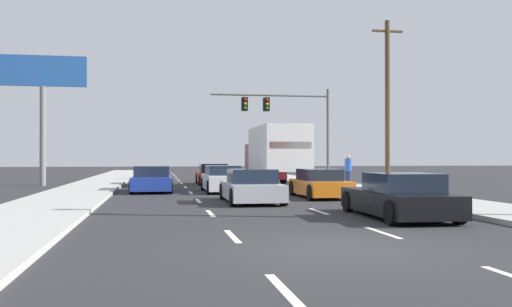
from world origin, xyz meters
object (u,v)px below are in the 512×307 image
(car_red, at_px, (213,175))
(traffic_signal_mast, at_px, (280,112))
(box_truck, at_px, (275,152))
(utility_pole_mid, at_px, (387,101))
(car_white, at_px, (223,180))
(pedestrian_near_corner, at_px, (348,170))
(car_black, at_px, (399,198))
(car_orange, at_px, (320,184))
(car_green, at_px, (151,177))
(car_silver, at_px, (251,187))
(roadside_billboard, at_px, (43,90))
(car_blue, at_px, (152,180))

(car_red, xyz_separation_m, traffic_signal_mast, (5.15, 3.78, 4.36))
(box_truck, relative_size, utility_pole_mid, 0.90)
(car_white, bearing_deg, pedestrian_near_corner, 19.17)
(car_red, bearing_deg, car_white, -92.24)
(car_black, bearing_deg, car_orange, 89.50)
(car_orange, bearing_deg, car_green, 122.19)
(box_truck, height_order, utility_pole_mid, utility_pole_mid)
(car_white, xyz_separation_m, car_black, (3.52, -12.49, -0.03))
(car_green, relative_size, car_orange, 1.05)
(car_silver, relative_size, roadside_billboard, 0.59)
(car_silver, bearing_deg, traffic_signal_mast, 74.24)
(pedestrian_near_corner, bearing_deg, car_orange, -117.91)
(car_orange, bearing_deg, car_silver, -148.77)
(car_orange, relative_size, roadside_billboard, 0.54)
(car_blue, height_order, car_silver, car_blue)
(car_orange, bearing_deg, car_black, -90.50)
(car_orange, bearing_deg, roadside_billboard, 137.93)
(car_blue, distance_m, traffic_signal_mast, 14.80)
(car_white, xyz_separation_m, utility_pole_mid, (9.64, 2.52, 4.25))
(car_orange, xyz_separation_m, utility_pole_mid, (6.05, 7.03, 4.29))
(car_blue, relative_size, traffic_signal_mast, 0.52)
(car_green, height_order, traffic_signal_mast, traffic_signal_mast)
(roadside_billboard, bearing_deg, car_blue, -47.13)
(car_blue, bearing_deg, car_black, -62.28)
(car_blue, height_order, traffic_signal_mast, traffic_signal_mast)
(utility_pole_mid, xyz_separation_m, roadside_billboard, (-19.46, 5.07, 0.83))
(car_silver, bearing_deg, roadside_billboard, 125.77)
(car_white, bearing_deg, car_orange, -51.47)
(car_black, distance_m, utility_pole_mid, 16.77)
(car_red, bearing_deg, roadside_billboard, -178.12)
(car_blue, xyz_separation_m, pedestrian_near_corner, (10.73, 1.87, 0.40))
(car_blue, xyz_separation_m, box_truck, (7.01, 3.90, 1.41))
(box_truck, height_order, car_orange, box_truck)
(car_red, height_order, car_black, car_red)
(car_white, relative_size, car_orange, 1.10)
(car_black, bearing_deg, car_silver, 118.01)
(car_red, xyz_separation_m, utility_pole_mid, (9.33, -5.40, 4.27))
(car_red, xyz_separation_m, car_orange, (3.28, -12.43, -0.02))
(car_blue, bearing_deg, car_green, 91.03)
(car_red, xyz_separation_m, car_black, (3.21, -20.42, -0.02))
(car_blue, distance_m, car_black, 14.88)
(car_red, xyz_separation_m, pedestrian_near_corner, (7.02, -5.38, 0.40))
(car_green, bearing_deg, car_orange, -57.81)
(car_white, bearing_deg, car_silver, -87.12)
(car_green, bearing_deg, car_blue, -88.97)
(car_green, bearing_deg, car_silver, -73.86)
(car_red, relative_size, box_truck, 0.48)
(car_orange, bearing_deg, car_blue, 143.42)
(car_green, bearing_deg, car_black, -69.95)
(car_green, xyz_separation_m, car_red, (3.82, 1.15, 0.03))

